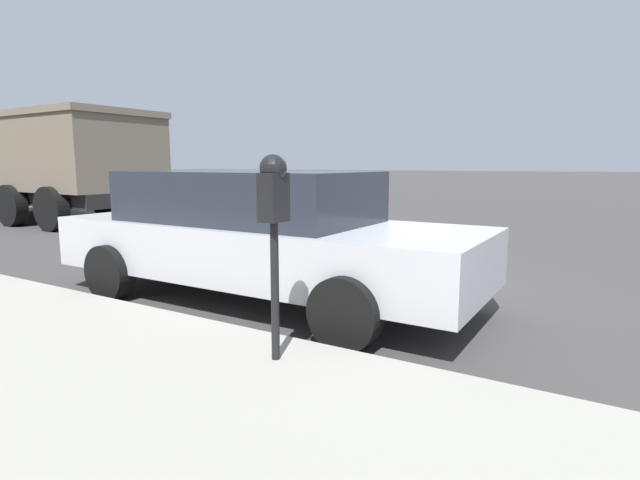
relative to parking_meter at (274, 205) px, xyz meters
The scene contains 4 objects.
ground_plane 3.04m from the parking_meter, 17.14° to the left, with size 220.00×220.00×0.00m, color #3D3A3A.
parking_meter is the anchor object (origin of this frame).
car_silver 2.23m from the parking_meter, 41.17° to the left, with size 2.00×4.96×1.47m.
dump_truck 12.77m from the parking_meter, 65.92° to the left, with size 3.06×7.26×2.95m.
Camera 1 is at (-5.44, -2.89, 1.55)m, focal length 28.00 mm.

